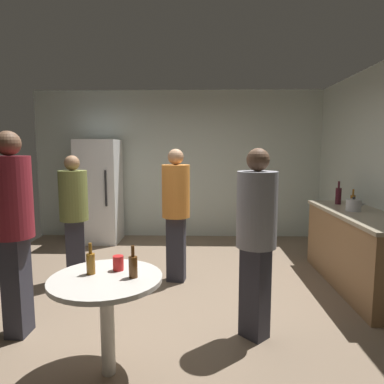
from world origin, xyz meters
name	(u,v)px	position (x,y,z in m)	size (l,w,h in m)	color
ground_plane	(165,296)	(0.00, 0.00, -0.05)	(5.20, 5.20, 0.10)	#7A6651
wall_back	(179,165)	(0.00, 2.63, 1.35)	(5.32, 0.06, 2.70)	beige
refrigerator	(99,191)	(-1.38, 2.20, 0.90)	(0.70, 0.68, 1.80)	white
kitchen_counter	(359,250)	(2.28, 0.21, 0.45)	(0.64, 1.95, 0.90)	olive
kettle	(354,205)	(2.23, 0.32, 0.97)	(0.24, 0.17, 0.18)	#B2B2B7
wine_bottle_on_counter	(338,195)	(2.25, 0.84, 1.02)	(0.08, 0.08, 0.31)	#3F141E
beer_bottle_on_counter	(353,200)	(2.35, 0.62, 0.98)	(0.06, 0.06, 0.23)	#8C5919
foreground_table	(106,291)	(-0.26, -1.45, 0.63)	(0.80, 0.80, 0.73)	beige
beer_bottle_amber	(91,263)	(-0.39, -1.39, 0.82)	(0.06, 0.06, 0.23)	#8C5919
beer_bottle_brown	(133,266)	(-0.07, -1.45, 0.82)	(0.06, 0.06, 0.23)	#593314
plastic_cup_red	(118,263)	(-0.21, -1.31, 0.79)	(0.08, 0.08, 0.11)	red
person_in_gray_shirt	(256,229)	(0.88, -0.92, 0.96)	(0.48, 0.48, 1.64)	#2D2D38
person_in_orange_shirt	(176,205)	(0.10, 0.37, 0.96)	(0.38, 0.38, 1.64)	#2D2D38
person_in_maroon_shirt	(13,218)	(-1.20, -0.93, 1.05)	(0.34, 0.34, 1.79)	#2D2D38
person_in_olive_shirt	(74,209)	(-1.14, 0.33, 0.91)	(0.43, 0.43, 1.56)	#2D2D38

